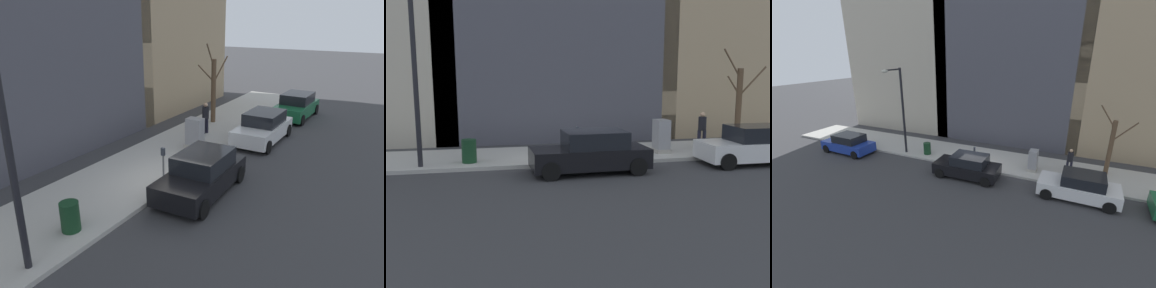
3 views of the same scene
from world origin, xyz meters
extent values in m
plane|color=#38383A|center=(0.00, 0.00, 0.00)|extent=(120.00, 120.00, 0.00)
cube|color=#B2AFA8|center=(2.00, 0.00, 0.07)|extent=(4.00, 36.00, 0.15)
cube|color=#196038|center=(-1.21, -12.05, 0.57)|extent=(1.95, 4.26, 0.70)
cube|color=black|center=(-1.22, -12.25, 1.22)|extent=(1.68, 2.25, 0.60)
cylinder|color=black|center=(-2.01, -10.48, 0.32)|extent=(0.24, 0.65, 0.64)
cylinder|color=black|center=(-0.31, -10.53, 0.32)|extent=(0.24, 0.65, 0.64)
cylinder|color=black|center=(-2.12, -13.57, 0.32)|extent=(0.24, 0.65, 0.64)
cylinder|color=black|center=(-0.42, -13.63, 0.32)|extent=(0.24, 0.65, 0.64)
cube|color=white|center=(-1.00, -6.58, 0.57)|extent=(1.87, 4.23, 0.70)
cube|color=black|center=(-1.01, -6.78, 1.22)|extent=(1.64, 2.23, 0.60)
cylinder|color=black|center=(-1.83, -5.01, 0.32)|extent=(0.23, 0.64, 0.64)
cylinder|color=black|center=(-0.13, -5.04, 0.32)|extent=(0.23, 0.64, 0.64)
cylinder|color=black|center=(-1.88, -8.11, 0.32)|extent=(0.23, 0.64, 0.64)
cylinder|color=black|center=(-0.18, -8.14, 0.32)|extent=(0.23, 0.64, 0.64)
cube|color=black|center=(-1.10, 0.10, 0.57)|extent=(1.89, 4.24, 0.70)
cube|color=black|center=(-1.10, -0.10, 1.22)|extent=(1.65, 2.23, 0.60)
cylinder|color=black|center=(-1.98, 1.63, 0.32)|extent=(0.23, 0.64, 0.64)
cylinder|color=black|center=(-0.28, 1.66, 0.32)|extent=(0.23, 0.64, 0.64)
cylinder|color=black|center=(-1.92, -1.47, 0.32)|extent=(0.23, 0.64, 0.64)
cylinder|color=black|center=(-0.22, -1.43, 0.32)|extent=(0.23, 0.64, 0.64)
cylinder|color=slate|center=(0.45, 0.20, 0.68)|extent=(0.07, 0.07, 1.05)
cube|color=#2D333D|center=(0.45, 0.20, 1.35)|extent=(0.14, 0.10, 0.30)
cube|color=#A8A399|center=(1.30, -3.70, 0.24)|extent=(0.83, 0.61, 0.18)
cube|color=#939399|center=(1.30, -3.70, 0.96)|extent=(0.75, 0.55, 1.25)
cylinder|color=black|center=(0.55, 6.10, 3.40)|extent=(0.18, 0.18, 6.50)
cylinder|color=brown|center=(2.60, -8.18, 1.96)|extent=(0.28, 0.28, 3.62)
cylinder|color=brown|center=(2.44, -8.74, 3.17)|extent=(0.35, 1.20, 1.42)
cylinder|color=brown|center=(2.59, -7.72, 3.98)|extent=(0.10, 0.99, 1.39)
cylinder|color=brown|center=(3.09, -8.16, 2.95)|extent=(1.04, 0.12, 0.94)
cylinder|color=#14381E|center=(0.90, 4.36, 0.60)|extent=(0.56, 0.56, 0.90)
cylinder|color=#1E1E2D|center=(1.90, -6.08, 0.56)|extent=(0.16, 0.16, 0.82)
cylinder|color=#1E1E2D|center=(1.95, -5.84, 0.56)|extent=(0.16, 0.16, 0.82)
cylinder|color=black|center=(1.93, -5.96, 1.28)|extent=(0.36, 0.36, 0.62)
sphere|color=tan|center=(1.93, -5.96, 1.70)|extent=(0.22, 0.22, 0.22)
camera|label=1|loc=(-6.91, 10.87, 6.14)|focal=35.00mm
camera|label=2|loc=(-15.76, 3.72, 3.60)|focal=40.00mm
camera|label=3|loc=(-14.99, -5.97, 7.75)|focal=24.00mm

